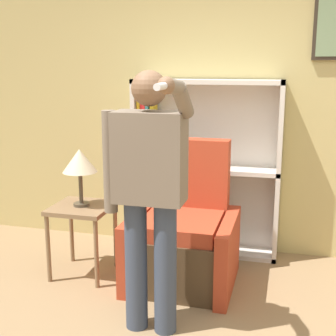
{
  "coord_description": "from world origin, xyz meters",
  "views": [
    {
      "loc": [
        0.51,
        -2.35,
        1.78
      ],
      "look_at": [
        -0.31,
        0.78,
        1.05
      ],
      "focal_mm": 50.0,
      "sensor_mm": 36.0,
      "label": 1
    }
  ],
  "objects_px": {
    "person_standing": "(149,187)",
    "table_lamp": "(80,162)",
    "armchair": "(184,238)",
    "bookcase": "(190,169)",
    "side_table": "(82,217)"
  },
  "relations": [
    {
      "from": "bookcase",
      "to": "side_table",
      "type": "relative_size",
      "value": 2.67
    },
    {
      "from": "armchair",
      "to": "table_lamp",
      "type": "xyz_separation_m",
      "value": [
        -0.86,
        -0.11,
        0.62
      ]
    },
    {
      "from": "person_standing",
      "to": "table_lamp",
      "type": "distance_m",
      "value": 1.06
    },
    {
      "from": "bookcase",
      "to": "armchair",
      "type": "xyz_separation_m",
      "value": [
        0.1,
        -0.67,
        -0.43
      ]
    },
    {
      "from": "table_lamp",
      "to": "bookcase",
      "type": "bearing_deg",
      "value": 45.6
    },
    {
      "from": "side_table",
      "to": "table_lamp",
      "type": "height_order",
      "value": "table_lamp"
    },
    {
      "from": "armchair",
      "to": "side_table",
      "type": "height_order",
      "value": "armchair"
    },
    {
      "from": "bookcase",
      "to": "armchair",
      "type": "relative_size",
      "value": 1.41
    },
    {
      "from": "armchair",
      "to": "person_standing",
      "type": "relative_size",
      "value": 0.66
    },
    {
      "from": "bookcase",
      "to": "person_standing",
      "type": "height_order",
      "value": "person_standing"
    },
    {
      "from": "person_standing",
      "to": "side_table",
      "type": "distance_m",
      "value": 1.17
    },
    {
      "from": "armchair",
      "to": "side_table",
      "type": "distance_m",
      "value": 0.88
    },
    {
      "from": "bookcase",
      "to": "armchair",
      "type": "height_order",
      "value": "bookcase"
    },
    {
      "from": "armchair",
      "to": "side_table",
      "type": "xyz_separation_m",
      "value": [
        -0.86,
        -0.11,
        0.15
      ]
    },
    {
      "from": "armchair",
      "to": "table_lamp",
      "type": "relative_size",
      "value": 2.4
    }
  ]
}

